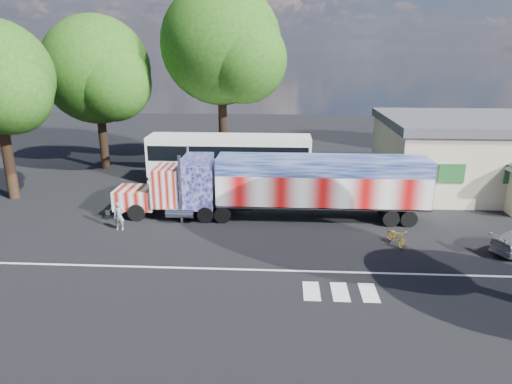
# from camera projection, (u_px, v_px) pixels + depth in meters

# --- Properties ---
(ground) EXTENTS (100.00, 100.00, 0.00)m
(ground) POSITION_uv_depth(u_px,v_px,m) (253.00, 243.00, 23.98)
(ground) COLOR black
(lane_markings) EXTENTS (30.00, 2.67, 0.01)m
(lane_markings) POSITION_uv_depth(u_px,v_px,m) (285.00, 279.00, 20.29)
(lane_markings) COLOR silver
(lane_markings) RESTS_ON ground
(semi_truck) EXTENTS (18.95, 2.99, 4.04)m
(semi_truck) POSITION_uv_depth(u_px,v_px,m) (282.00, 185.00, 27.06)
(semi_truck) COLOR black
(semi_truck) RESTS_ON ground
(coach_bus) EXTENTS (12.26, 2.85, 3.57)m
(coach_bus) POSITION_uv_depth(u_px,v_px,m) (230.00, 158.00, 34.69)
(coach_bus) COLOR white
(coach_bus) RESTS_ON ground
(woman) EXTENTS (0.60, 0.40, 1.63)m
(woman) POSITION_uv_depth(u_px,v_px,m) (119.00, 216.00, 25.58)
(woman) COLOR slate
(woman) RESTS_ON ground
(bicycle) EXTENTS (1.09, 1.80, 0.89)m
(bicycle) POSITION_uv_depth(u_px,v_px,m) (396.00, 237.00, 23.69)
(bicycle) COLOR gold
(bicycle) RESTS_ON ground
(tree_n_mid) EXTENTS (9.93, 9.46, 14.88)m
(tree_n_mid) POSITION_uv_depth(u_px,v_px,m) (223.00, 45.00, 35.78)
(tree_n_mid) COLOR black
(tree_n_mid) RESTS_ON ground
(tree_nw_a) EXTENTS (9.08, 8.64, 12.50)m
(tree_nw_a) POSITION_uv_depth(u_px,v_px,m) (98.00, 70.00, 36.77)
(tree_nw_a) COLOR black
(tree_nw_a) RESTS_ON ground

